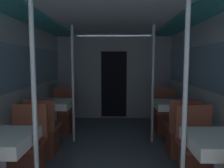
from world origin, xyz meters
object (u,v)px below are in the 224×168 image
support_pole_left_1 (73,85)px  chair_right_far_0 (198,157)px  dining_table_left_1 (54,107)px  chair_left_near_1 (44,136)px  chair_right_far_1 (165,118)px  support_pole_right_1 (153,85)px  chair_right_near_1 (181,137)px  support_pole_left_0 (34,105)px  dining_table_left_0 (0,146)px  dining_table_right_1 (172,108)px  chair_left_far_0 (25,155)px  support_pole_right_0 (185,106)px  chair_left_far_1 (62,118)px  dining_table_right_0 (221,148)px

support_pole_left_1 → chair_right_far_0: support_pole_left_1 is taller
dining_table_left_1 → chair_right_far_0: bearing=-30.7°
chair_left_near_1 → chair_right_far_1: size_ratio=1.00×
support_pole_right_1 → chair_right_near_1: bearing=-57.8°
chair_right_far_1 → support_pole_left_0: bearing=53.4°
support_pole_left_0 → chair_right_far_1: size_ratio=2.31×
dining_table_left_0 → dining_table_left_1: bearing=90.0°
dining_table_right_1 → support_pole_right_1: bearing=180.0°
dining_table_left_1 → chair_right_far_1: size_ratio=0.83×
chair_left_far_0 → support_pole_right_1: bearing=-144.5°
support_pole_right_0 → chair_right_near_1: bearing=74.3°
chair_right_far_1 → support_pole_right_1: size_ratio=0.43×
chair_left_far_1 → support_pole_right_0: size_ratio=0.43×
support_pole_right_0 → support_pole_left_1: bearing=127.8°
chair_left_far_0 → support_pole_left_1: bearing=-105.7°
chair_right_far_1 → dining_table_left_0: bearing=48.3°
chair_left_far_1 → support_pole_right_0: bearing=126.6°
chair_left_far_1 → dining_table_right_0: bearing=131.7°
chair_right_near_1 → support_pole_right_1: (-0.35, 0.56, 0.75)m
dining_table_left_1 → support_pole_right_1: 1.80m
chair_left_far_0 → support_pole_right_1: 2.28m
chair_right_far_0 → support_pole_right_0: support_pole_right_0 is taller
dining_table_left_0 → chair_right_far_1: bearing=48.3°
dining_table_left_1 → support_pole_right_0: (1.76, -1.81, 0.40)m
chair_right_near_1 → dining_table_left_1: bearing=165.2°
chair_left_far_0 → support_pole_right_0: bearing=162.4°
chair_left_far_0 → chair_right_near_1: same height
dining_table_right_1 → support_pole_right_1: (-0.35, 0.00, 0.40)m
support_pole_left_0 → support_pole_right_0: size_ratio=1.00×
dining_table_left_0 → chair_left_far_1: 2.39m
support_pole_left_1 → dining_table_right_1: support_pole_left_1 is taller
chair_right_near_1 → chair_left_far_0: bearing=-161.8°
chair_right_far_0 → support_pole_right_0: 1.00m
chair_left_near_1 → support_pole_left_1: (0.35, 0.56, 0.75)m
chair_left_far_0 → dining_table_left_1: size_ratio=1.20×
support_pole_left_0 → dining_table_left_0: bearing=180.0°
support_pole_left_0 → dining_table_right_1: bearing=45.8°
dining_table_left_0 → chair_right_far_0: chair_right_far_0 is taller
dining_table_left_1 → chair_right_far_1: chair_right_far_1 is taller
chair_right_near_1 → chair_right_far_1: 1.12m
dining_table_left_0 → dining_table_right_1: bearing=40.6°
dining_table_left_1 → chair_left_near_1: (-0.00, -0.56, -0.34)m
chair_left_far_0 → support_pole_right_0: support_pole_right_0 is taller
chair_right_far_0 → chair_right_near_1: same height
dining_table_left_0 → support_pole_left_1: size_ratio=0.36×
chair_left_far_1 → chair_right_far_0: 2.78m
dining_table_left_1 → chair_right_near_1: (2.11, -0.56, -0.34)m
chair_left_far_1 → dining_table_left_0: bearing=90.0°
support_pole_right_0 → dining_table_right_1: bearing=79.0°
chair_left_near_1 → support_pole_right_1: (1.76, 0.56, 0.75)m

